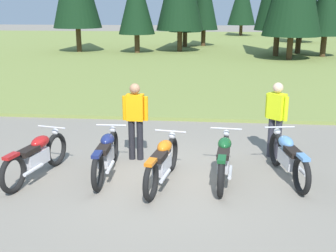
{
  "coord_description": "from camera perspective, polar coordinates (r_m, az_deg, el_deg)",
  "views": [
    {
      "loc": [
        0.8,
        -7.41,
        3.2
      ],
      "look_at": [
        0.0,
        0.6,
        0.9
      ],
      "focal_mm": 44.65,
      "sensor_mm": 36.0,
      "label": 1
    }
  ],
  "objects": [
    {
      "name": "rider_checking_bike",
      "position": [
        9.27,
        14.53,
        1.37
      ],
      "size": [
        0.43,
        0.4,
        1.67
      ],
      "color": "#2D2D38",
      "rests_on": "ground"
    },
    {
      "name": "ground_plane",
      "position": [
        8.11,
        -0.42,
        -7.29
      ],
      "size": [
        140.0,
        140.0,
        0.0
      ],
      "primitive_type": "plane",
      "color": "gray"
    },
    {
      "name": "motorcycle_navy",
      "position": [
        8.24,
        -8.44,
        -3.83
      ],
      "size": [
        0.62,
        2.1,
        0.88
      ],
      "color": "black",
      "rests_on": "ground"
    },
    {
      "name": "motorcycle_sky_blue",
      "position": [
        8.34,
        16.07,
        -4.06
      ],
      "size": [
        0.68,
        2.09,
        0.88
      ],
      "color": "black",
      "rests_on": "ground"
    },
    {
      "name": "motorcycle_british_green",
      "position": [
        7.99,
        7.63,
        -4.44
      ],
      "size": [
        0.62,
        2.1,
        0.88
      ],
      "color": "black",
      "rests_on": "ground"
    },
    {
      "name": "grass_moorland",
      "position": [
        33.84,
        4.38,
        10.57
      ],
      "size": [
        80.0,
        44.0,
        0.1
      ],
      "primitive_type": "cube",
      "color": "olive",
      "rests_on": "ground"
    },
    {
      "name": "rider_with_back_turned",
      "position": [
        8.89,
        -4.47,
        1.22
      ],
      "size": [
        0.55,
        0.23,
        1.67
      ],
      "color": "black",
      "rests_on": "ground"
    },
    {
      "name": "motorcycle_orange",
      "position": [
        7.76,
        -0.77,
        -4.9
      ],
      "size": [
        0.63,
        2.09,
        0.88
      ],
      "color": "black",
      "rests_on": "ground"
    },
    {
      "name": "motorcycle_red",
      "position": [
        8.42,
        -17.53,
        -3.97
      ],
      "size": [
        0.69,
        2.08,
        0.88
      ],
      "color": "black",
      "rests_on": "ground"
    }
  ]
}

